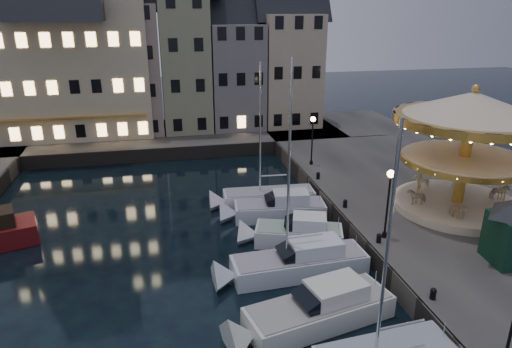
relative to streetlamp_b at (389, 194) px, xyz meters
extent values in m
plane|color=black|center=(-7.20, -1.00, -4.02)|extent=(160.00, 160.00, 0.00)
cube|color=#474442|center=(6.80, 5.00, -3.37)|extent=(16.00, 56.00, 1.30)
cube|color=#474442|center=(-15.20, 27.00, -3.37)|extent=(44.00, 12.00, 1.30)
cube|color=#47423A|center=(-1.20, 5.00, -3.37)|extent=(0.15, 44.00, 1.30)
cube|color=#47423A|center=(-13.20, 21.00, -3.37)|extent=(48.00, 0.15, 1.30)
cylinder|color=black|center=(0.00, 0.00, -2.57)|extent=(0.28, 0.28, 0.30)
cylinder|color=black|center=(0.00, 0.00, -0.82)|extent=(0.12, 0.12, 3.80)
sphere|color=#FFD18C|center=(0.00, 0.00, 1.23)|extent=(0.44, 0.44, 0.44)
cylinder|color=black|center=(0.00, 13.50, -2.57)|extent=(0.28, 0.28, 0.30)
cylinder|color=black|center=(0.00, 13.50, -0.82)|extent=(0.12, 0.12, 3.80)
sphere|color=#FFD18C|center=(0.00, 13.50, 1.23)|extent=(0.44, 0.44, 0.44)
cylinder|color=black|center=(11.30, 7.00, -2.57)|extent=(0.28, 0.28, 0.30)
cylinder|color=black|center=(11.30, 7.00, -0.82)|extent=(0.12, 0.12, 3.80)
sphere|color=#FFD18C|center=(11.30, 7.00, 1.23)|extent=(0.44, 0.44, 0.44)
cylinder|color=black|center=(-0.60, -6.00, -2.52)|extent=(0.28, 0.28, 0.40)
sphere|color=black|center=(-0.60, -6.00, -2.30)|extent=(0.30, 0.30, 0.30)
cylinder|color=black|center=(-0.60, -0.50, -2.52)|extent=(0.28, 0.28, 0.40)
sphere|color=black|center=(-0.60, -0.50, -2.30)|extent=(0.30, 0.30, 0.30)
cylinder|color=black|center=(-0.60, 4.50, -2.52)|extent=(0.28, 0.28, 0.40)
sphere|color=black|center=(-0.60, 4.50, -2.30)|extent=(0.30, 0.30, 0.30)
cylinder|color=black|center=(-0.60, 10.00, -2.52)|extent=(0.28, 0.28, 0.40)
sphere|color=black|center=(-0.60, 10.00, -2.30)|extent=(0.30, 0.30, 0.30)
cube|color=gray|center=(-26.70, 29.00, 2.78)|extent=(5.00, 8.00, 11.00)
cube|color=gray|center=(-21.25, 29.00, 3.28)|extent=(5.60, 8.00, 12.00)
cube|color=gray|center=(-15.20, 29.00, 3.78)|extent=(6.20, 8.00, 13.00)
cube|color=gray|center=(-9.45, 29.00, 4.28)|extent=(5.00, 8.00, 14.00)
cube|color=slate|center=(-4.00, 29.00, 2.78)|extent=(5.60, 8.00, 11.00)
cube|color=tan|center=(2.05, 29.00, 3.28)|extent=(6.20, 8.00, 12.00)
cube|color=beige|center=(-21.20, 29.00, 4.78)|extent=(16.00, 9.00, 15.00)
cylinder|color=silver|center=(-4.63, -8.53, 2.08)|extent=(0.14, 0.14, 9.99)
cube|color=silver|center=(-5.68, -4.95, -3.57)|extent=(7.36, 3.83, 1.30)
cube|color=gray|center=(-5.68, -4.95, -2.90)|extent=(6.98, 3.57, 0.10)
cube|color=silver|center=(-4.86, -4.76, -2.47)|extent=(2.99, 2.30, 0.80)
cube|color=black|center=(-6.23, -5.07, -2.57)|extent=(1.52, 1.86, 0.94)
cube|color=silver|center=(-5.37, -0.73, -3.57)|extent=(7.55, 2.54, 1.30)
cube|color=gray|center=(-5.37, -0.73, -2.90)|extent=(7.17, 2.35, 0.10)
cube|color=silver|center=(-4.48, -0.69, -2.47)|extent=(2.91, 1.78, 0.80)
cube|color=black|center=(-5.97, -0.76, -2.57)|extent=(1.32, 1.60, 0.97)
cylinder|color=silver|center=(-6.12, -0.77, 2.10)|extent=(0.14, 0.14, 10.04)
cube|color=silver|center=(-4.42, 2.55, -3.57)|extent=(5.72, 3.62, 1.30)
cube|color=gray|center=(-4.42, 2.55, -2.90)|extent=(5.41, 3.39, 0.10)
cube|color=silver|center=(-3.81, 2.35, -2.47)|extent=(2.41, 2.10, 0.80)
cube|color=black|center=(-4.82, 2.68, -2.57)|extent=(1.36, 1.66, 0.84)
cube|color=silver|center=(-4.62, 6.43, -3.57)|extent=(6.46, 2.78, 1.30)
cube|color=gray|center=(-4.62, 6.43, -2.90)|extent=(6.13, 2.58, 0.10)
cube|color=silver|center=(-3.88, 6.35, -2.47)|extent=(2.54, 1.82, 0.80)
cube|color=black|center=(-5.12, 6.49, -2.57)|extent=(1.24, 1.58, 0.90)
cube|color=silver|center=(-4.83, 8.82, -3.57)|extent=(6.83, 2.34, 1.30)
cube|color=gray|center=(-4.83, 8.82, -2.90)|extent=(6.49, 2.16, 0.10)
cylinder|color=silver|center=(-5.50, 8.86, 1.62)|extent=(0.14, 0.14, 9.07)
cylinder|color=beige|center=(6.61, 2.78, -2.46)|extent=(8.22, 8.22, 0.51)
cylinder|color=gold|center=(6.61, 2.78, 0.98)|extent=(0.72, 0.72, 6.37)
cylinder|color=beige|center=(6.61, 2.78, 0.88)|extent=(7.60, 7.60, 0.18)
cylinder|color=gold|center=(6.61, 2.78, 0.69)|extent=(7.89, 7.89, 0.36)
cone|color=beige|center=(6.61, 2.78, 4.27)|extent=(9.45, 9.45, 1.64)
cylinder|color=gold|center=(6.61, 2.78, 3.39)|extent=(9.45, 9.45, 0.51)
sphere|color=gold|center=(6.61, 2.78, 5.29)|extent=(0.51, 0.51, 0.51)
imported|color=beige|center=(9.35, 3.63, -1.69)|extent=(1.71, 1.24, 1.03)
camera|label=1|loc=(-12.23, -21.73, 9.92)|focal=32.00mm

